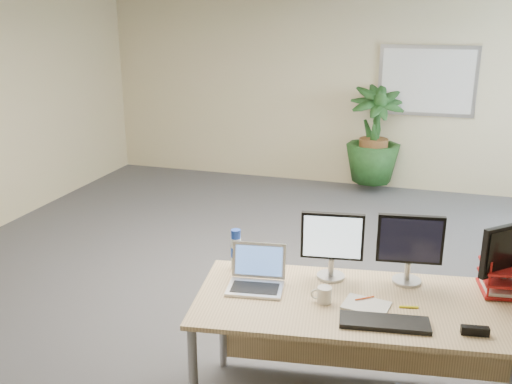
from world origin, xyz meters
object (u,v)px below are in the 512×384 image
(laptop, at_px, (257,277))
(desk, at_px, (369,318))
(floor_plant, at_px, (374,140))
(monitor_left, at_px, (332,241))
(monitor_right, at_px, (410,245))

(laptop, bearing_deg, desk, 9.05)
(floor_plant, xyz_separation_m, laptop, (-0.22, -4.79, 0.12))
(desk, bearing_deg, floor_plant, 95.81)
(floor_plant, height_order, laptop, floor_plant)
(monitor_left, height_order, laptop, monitor_left)
(floor_plant, relative_size, laptop, 3.94)
(floor_plant, distance_m, laptop, 4.80)
(desk, height_order, laptop, laptop)
(floor_plant, height_order, monitor_left, floor_plant)
(floor_plant, relative_size, monitor_right, 3.31)
(floor_plant, bearing_deg, laptop, -92.64)
(desk, xyz_separation_m, monitor_right, (0.20, 0.21, 0.43))
(desk, bearing_deg, monitor_right, 46.63)
(desk, bearing_deg, monitor_left, 153.24)
(desk, xyz_separation_m, laptop, (-0.70, -0.11, 0.23))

